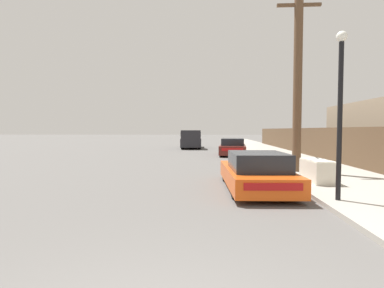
{
  "coord_description": "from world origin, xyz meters",
  "views": [
    {
      "loc": [
        0.44,
        -2.11,
        1.88
      ],
      "look_at": [
        -0.31,
        10.18,
        1.29
      ],
      "focal_mm": 28.0,
      "sensor_mm": 36.0,
      "label": 1
    }
  ],
  "objects_px": {
    "parked_sports_car_red": "(256,172)",
    "street_lamp": "(340,102)",
    "car_parked_mid": "(233,147)",
    "utility_pole": "(298,78)",
    "pickup_truck": "(191,139)",
    "discarded_fridge": "(317,171)"
  },
  "relations": [
    {
      "from": "pickup_truck",
      "to": "utility_pole",
      "type": "xyz_separation_m",
      "value": [
        5.57,
        -17.14,
        3.13
      ]
    },
    {
      "from": "parked_sports_car_red",
      "to": "car_parked_mid",
      "type": "xyz_separation_m",
      "value": [
        0.22,
        12.7,
        0.04
      ]
    },
    {
      "from": "car_parked_mid",
      "to": "utility_pole",
      "type": "height_order",
      "value": "utility_pole"
    },
    {
      "from": "street_lamp",
      "to": "utility_pole",
      "type": "bearing_deg",
      "value": 85.13
    },
    {
      "from": "utility_pole",
      "to": "street_lamp",
      "type": "xyz_separation_m",
      "value": [
        -0.45,
        -5.24,
        -1.47
      ]
    },
    {
      "from": "parked_sports_car_red",
      "to": "car_parked_mid",
      "type": "relative_size",
      "value": 1.01
    },
    {
      "from": "car_parked_mid",
      "to": "street_lamp",
      "type": "height_order",
      "value": "street_lamp"
    },
    {
      "from": "car_parked_mid",
      "to": "street_lamp",
      "type": "xyz_separation_m",
      "value": [
        1.55,
        -14.51,
        1.98
      ]
    },
    {
      "from": "parked_sports_car_red",
      "to": "car_parked_mid",
      "type": "height_order",
      "value": "car_parked_mid"
    },
    {
      "from": "discarded_fridge",
      "to": "utility_pole",
      "type": "distance_m",
      "value": 4.37
    },
    {
      "from": "street_lamp",
      "to": "car_parked_mid",
      "type": "bearing_deg",
      "value": 96.09
    },
    {
      "from": "parked_sports_car_red",
      "to": "street_lamp",
      "type": "height_order",
      "value": "street_lamp"
    },
    {
      "from": "utility_pole",
      "to": "street_lamp",
      "type": "bearing_deg",
      "value": -94.87
    },
    {
      "from": "utility_pole",
      "to": "parked_sports_car_red",
      "type": "bearing_deg",
      "value": -122.88
    },
    {
      "from": "discarded_fridge",
      "to": "parked_sports_car_red",
      "type": "distance_m",
      "value": 2.36
    },
    {
      "from": "parked_sports_car_red",
      "to": "street_lamp",
      "type": "xyz_separation_m",
      "value": [
        1.77,
        -1.81,
        2.03
      ]
    },
    {
      "from": "car_parked_mid",
      "to": "pickup_truck",
      "type": "height_order",
      "value": "pickup_truck"
    },
    {
      "from": "car_parked_mid",
      "to": "utility_pole",
      "type": "xyz_separation_m",
      "value": [
        1.99,
        -9.27,
        3.46
      ]
    },
    {
      "from": "car_parked_mid",
      "to": "street_lamp",
      "type": "relative_size",
      "value": 1.09
    },
    {
      "from": "utility_pole",
      "to": "pickup_truck",
      "type": "bearing_deg",
      "value": 108.0
    },
    {
      "from": "discarded_fridge",
      "to": "pickup_truck",
      "type": "bearing_deg",
      "value": 103.14
    },
    {
      "from": "car_parked_mid",
      "to": "pickup_truck",
      "type": "distance_m",
      "value": 8.65
    }
  ]
}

